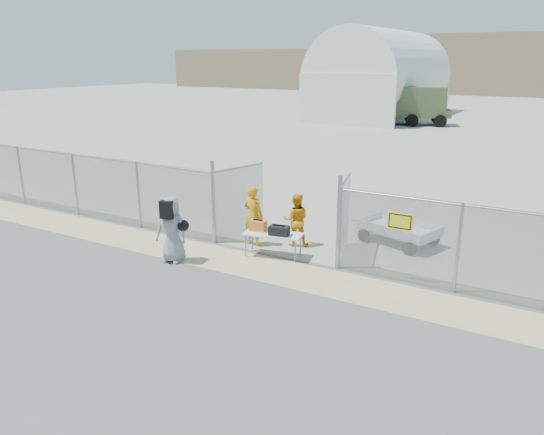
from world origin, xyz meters
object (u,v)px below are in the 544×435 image
Objects in this scene: security_worker_right at (296,220)px; visitor at (172,229)px; folding_table at (273,245)px; utility_trailer at (399,232)px; security_worker_left at (253,216)px.

security_worker_right is 3.65m from visitor.
folding_table is 1.25m from security_worker_right.
folding_table is at bearing -116.96° from utility_trailer.
utility_trailer reaches higher than folding_table.
security_worker_left is at bearing 138.80° from folding_table.
security_worker_right is at bearing -130.45° from utility_trailer.
security_worker_right is at bearing 72.82° from folding_table.
visitor is (-2.29, -2.83, 0.12)m from security_worker_right.
folding_table is 2.81m from visitor.
security_worker_left is 0.99× the size of visitor.
security_worker_right is (0.11, 1.16, 0.45)m from folding_table.
security_worker_right is (1.10, 0.60, -0.11)m from security_worker_left.
security_worker_right reaches higher than utility_trailer.
visitor reaches higher than utility_trailer.
security_worker_left is 2.53m from visitor.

